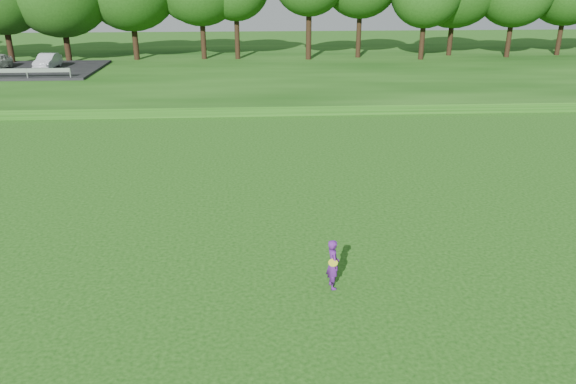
{
  "coord_description": "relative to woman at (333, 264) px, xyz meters",
  "views": [
    {
      "loc": [
        0.72,
        -14.23,
        8.25
      ],
      "look_at": [
        1.77,
        3.27,
        1.3
      ],
      "focal_mm": 35.0,
      "sensor_mm": 36.0,
      "label": 1
    }
  ],
  "objects": [
    {
      "name": "berm",
      "position": [
        -2.77,
        34.73,
        -0.43
      ],
      "size": [
        130.0,
        30.0,
        0.6
      ],
      "primitive_type": "cube",
      "color": "#123F0C",
      "rests_on": "ground"
    },
    {
      "name": "walking_path",
      "position": [
        -2.77,
        20.73,
        -0.71
      ],
      "size": [
        130.0,
        1.6,
        0.04
      ],
      "primitive_type": "cube",
      "color": "gray",
      "rests_on": "ground"
    },
    {
      "name": "woman",
      "position": [
        0.0,
        0.0,
        0.0
      ],
      "size": [
        0.43,
        0.65,
        1.45
      ],
      "color": "#531A76",
      "rests_on": "ground"
    },
    {
      "name": "ground",
      "position": [
        -2.77,
        0.73,
        -0.73
      ],
      "size": [
        140.0,
        140.0,
        0.0
      ],
      "primitive_type": "plane",
      "color": "#123F0C",
      "rests_on": "ground"
    }
  ]
}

